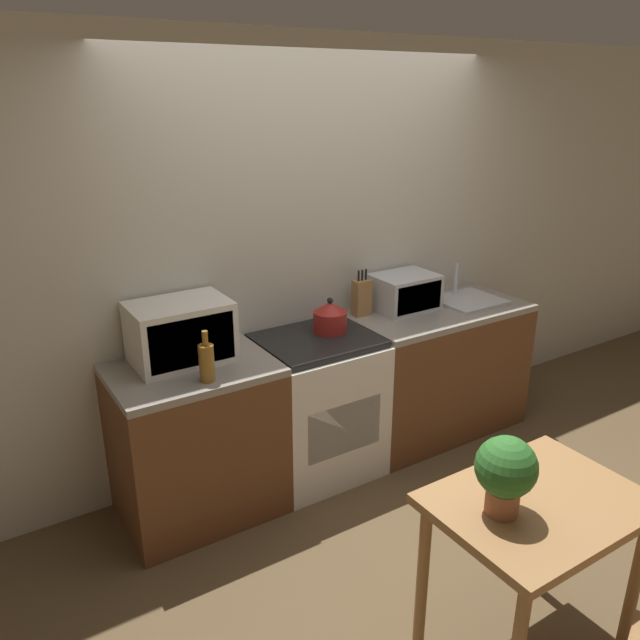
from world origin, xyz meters
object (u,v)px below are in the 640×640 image
stove_range (317,405)px  kettle (330,317)px  toaster_oven (404,292)px  bottle (207,362)px  microwave (181,332)px  dining_table (536,525)px

stove_range → kettle: size_ratio=4.16×
kettle → toaster_oven: size_ratio=0.53×
kettle → bottle: bearing=-164.8°
microwave → bottle: (0.02, -0.31, -0.06)m
bottle → stove_range: bearing=14.4°
stove_range → microwave: 1.01m
stove_range → microwave: (-0.79, 0.11, 0.62)m
stove_range → kettle: (0.12, 0.04, 0.54)m
toaster_oven → microwave: bearing=-179.2°
stove_range → kettle: bearing=20.1°
toaster_oven → dining_table: 1.97m
bottle → kettle: bearing=15.2°
toaster_oven → dining_table: size_ratio=0.50×
stove_range → toaster_oven: bearing=9.6°
kettle → bottle: (-0.90, -0.24, 0.01)m
microwave → bottle: size_ratio=1.93×
stove_range → toaster_oven: size_ratio=2.18×
stove_range → kettle: 0.56m
kettle → toaster_oven: 0.65m
kettle → toaster_oven: toaster_oven is taller
microwave → toaster_oven: microwave is taller
toaster_oven → kettle: bearing=-172.5°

